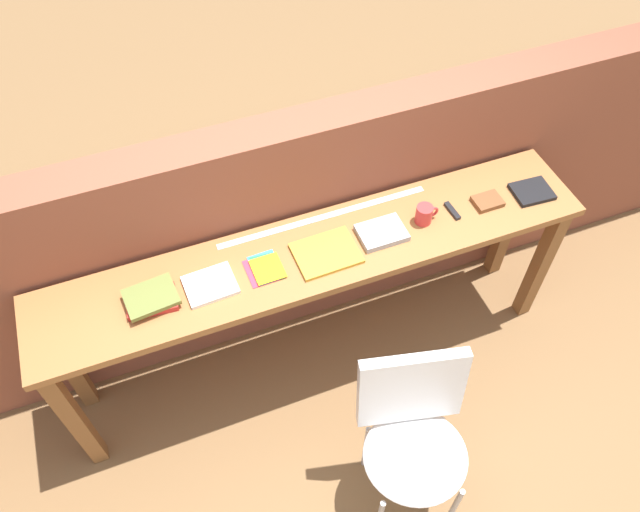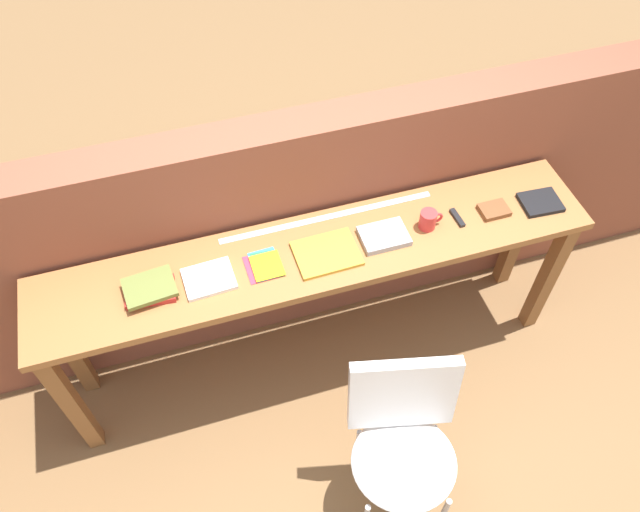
# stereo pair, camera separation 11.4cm
# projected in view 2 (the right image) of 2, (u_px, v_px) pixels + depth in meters

# --- Properties ---
(ground_plane) EXTENTS (40.00, 40.00, 0.00)m
(ground_plane) POSITION_uv_depth(u_px,v_px,m) (334.00, 400.00, 3.23)
(ground_plane) COLOR brown
(brick_wall_back) EXTENTS (6.00, 0.20, 1.32)m
(brick_wall_back) POSITION_uv_depth(u_px,v_px,m) (297.00, 227.00, 3.09)
(brick_wall_back) COLOR brown
(brick_wall_back) RESTS_ON ground
(sideboard) EXTENTS (2.50, 0.44, 0.88)m
(sideboard) POSITION_uv_depth(u_px,v_px,m) (317.00, 270.00, 2.83)
(sideboard) COLOR #996033
(sideboard) RESTS_ON ground
(chair_white_moulded) EXTENTS (0.53, 0.54, 0.89)m
(chair_white_moulded) POSITION_uv_depth(u_px,v_px,m) (403.00, 439.00, 2.55)
(chair_white_moulded) COLOR white
(chair_white_moulded) RESTS_ON ground
(book_stack_leftmost) EXTENTS (0.22, 0.18, 0.05)m
(book_stack_leftmost) POSITION_uv_depth(u_px,v_px,m) (150.00, 290.00, 2.56)
(book_stack_leftmost) COLOR red
(book_stack_leftmost) RESTS_ON sideboard
(magazine_cycling) EXTENTS (0.22, 0.18, 0.02)m
(magazine_cycling) POSITION_uv_depth(u_px,v_px,m) (209.00, 279.00, 2.61)
(magazine_cycling) COLOR white
(magazine_cycling) RESTS_ON sideboard
(pamphlet_pile_colourful) EXTENTS (0.16, 0.17, 0.01)m
(pamphlet_pile_colourful) POSITION_uv_depth(u_px,v_px,m) (264.00, 265.00, 2.66)
(pamphlet_pile_colourful) COLOR #E5334C
(pamphlet_pile_colourful) RESTS_ON sideboard
(book_open_centre) EXTENTS (0.28, 0.22, 0.02)m
(book_open_centre) POSITION_uv_depth(u_px,v_px,m) (327.00, 254.00, 2.70)
(book_open_centre) COLOR gold
(book_open_centre) RESTS_ON sideboard
(book_grey_hardcover) EXTENTS (0.21, 0.16, 0.03)m
(book_grey_hardcover) POSITION_uv_depth(u_px,v_px,m) (384.00, 236.00, 2.75)
(book_grey_hardcover) COLOR #9E9EA3
(book_grey_hardcover) RESTS_ON sideboard
(mug) EXTENTS (0.11, 0.08, 0.09)m
(mug) POSITION_uv_depth(u_px,v_px,m) (428.00, 220.00, 2.77)
(mug) COLOR red
(mug) RESTS_ON sideboard
(multitool_folded) EXTENTS (0.03, 0.11, 0.02)m
(multitool_folded) POSITION_uv_depth(u_px,v_px,m) (457.00, 218.00, 2.82)
(multitool_folded) COLOR black
(multitool_folded) RESTS_ON sideboard
(leather_journal_brown) EXTENTS (0.13, 0.10, 0.02)m
(leather_journal_brown) POSITION_uv_depth(u_px,v_px,m) (494.00, 210.00, 2.85)
(leather_journal_brown) COLOR brown
(leather_journal_brown) RESTS_ON sideboard
(book_repair_rightmost) EXTENTS (0.19, 0.16, 0.02)m
(book_repair_rightmost) POSITION_uv_depth(u_px,v_px,m) (540.00, 202.00, 2.88)
(book_repair_rightmost) COLOR black
(book_repair_rightmost) RESTS_ON sideboard
(ruler_metal_back_edge) EXTENTS (1.00, 0.03, 0.00)m
(ruler_metal_back_edge) POSITION_uv_depth(u_px,v_px,m) (327.00, 217.00, 2.84)
(ruler_metal_back_edge) COLOR silver
(ruler_metal_back_edge) RESTS_ON sideboard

